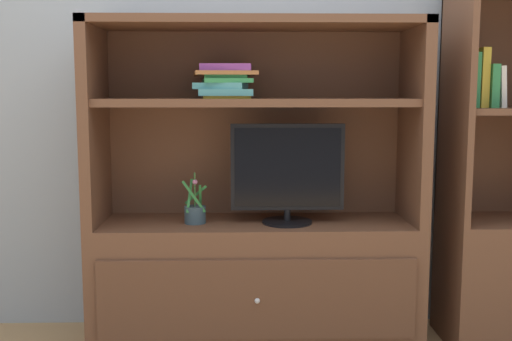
# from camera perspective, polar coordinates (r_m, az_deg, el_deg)

# --- Properties ---
(painted_rear_wall) EXTENTS (6.00, 0.10, 2.80)m
(painted_rear_wall) POSITION_cam_1_polar(r_m,az_deg,el_deg) (3.24, -0.19, 10.54)
(painted_rear_wall) COLOR #9EA8B2
(painted_rear_wall) RESTS_ON ground_plane
(media_console) EXTENTS (1.53, 0.49, 1.54)m
(media_console) POSITION_cam_1_polar(r_m,az_deg,el_deg) (2.98, -0.03, -6.81)
(media_console) COLOR brown
(media_console) RESTS_ON ground_plane
(tv_monitor) EXTENTS (0.53, 0.23, 0.47)m
(tv_monitor) POSITION_cam_1_polar(r_m,az_deg,el_deg) (2.87, 2.91, -0.23)
(tv_monitor) COLOR black
(tv_monitor) RESTS_ON media_console
(potted_plant) EXTENTS (0.12, 0.10, 0.24)m
(potted_plant) POSITION_cam_1_polar(r_m,az_deg,el_deg) (2.91, -5.62, -3.96)
(potted_plant) COLOR #384C56
(potted_plant) RESTS_ON media_console
(magazine_stack) EXTENTS (0.31, 0.34, 0.15)m
(magazine_stack) POSITION_cam_1_polar(r_m,az_deg,el_deg) (2.88, -2.82, 8.14)
(magazine_stack) COLOR gold
(magazine_stack) RESTS_ON media_console
(bookshelf_tall) EXTENTS (0.52, 0.44, 1.76)m
(bookshelf_tall) POSITION_cam_1_polar(r_m,az_deg,el_deg) (3.22, 21.52, -4.93)
(bookshelf_tall) COLOR brown
(bookshelf_tall) RESTS_ON ground_plane
(upright_book_row) EXTENTS (0.16, 0.17, 0.27)m
(upright_book_row) POSITION_cam_1_polar(r_m,az_deg,el_deg) (3.10, 20.14, 7.62)
(upright_book_row) COLOR #338C4C
(upright_book_row) RESTS_ON bookshelf_tall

